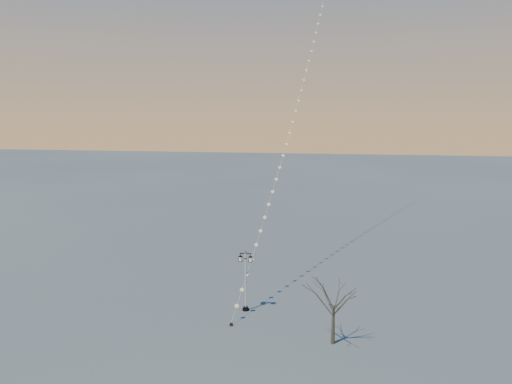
# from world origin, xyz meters

# --- Properties ---
(ground) EXTENTS (300.00, 300.00, 0.00)m
(ground) POSITION_xyz_m (0.00, 0.00, 0.00)
(ground) COLOR #555756
(ground) RESTS_ON ground
(street_lamp) EXTENTS (1.15, 0.50, 4.51)m
(street_lamp) POSITION_xyz_m (-0.44, 3.38, 2.50)
(street_lamp) COLOR black
(street_lamp) RESTS_ON ground
(bare_tree) EXTENTS (2.59, 2.59, 4.30)m
(bare_tree) POSITION_xyz_m (6.03, -0.80, 2.99)
(bare_tree) COLOR #3F3624
(bare_tree) RESTS_ON ground
(kite_train) EXTENTS (6.30, 36.80, 35.97)m
(kite_train) POSITION_xyz_m (1.95, 18.68, 17.89)
(kite_train) COLOR black
(kite_train) RESTS_ON ground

